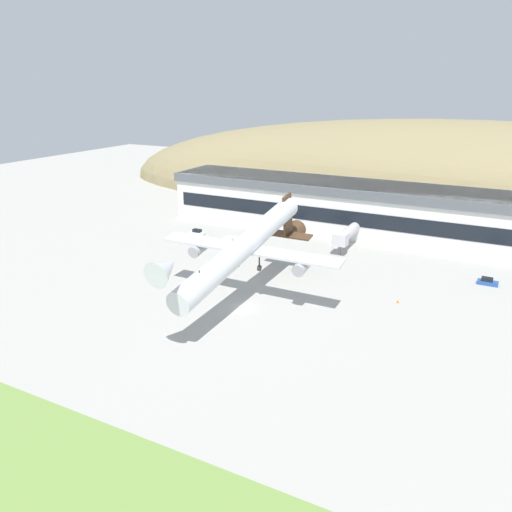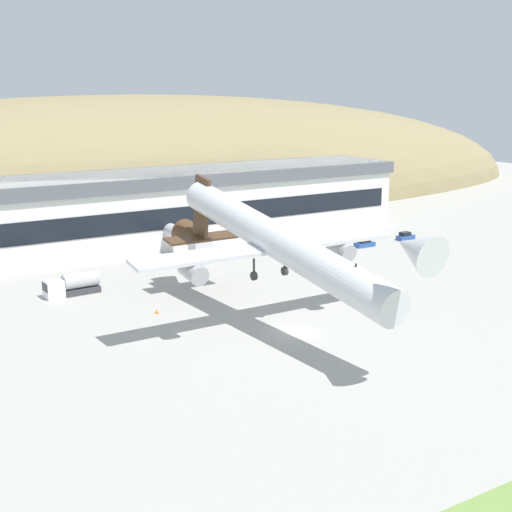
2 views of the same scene
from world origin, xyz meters
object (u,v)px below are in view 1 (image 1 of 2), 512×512
(fuel_truck, at_px, (239,242))
(traffic_cone_0, at_px, (234,269))
(jetway_0, at_px, (346,235))
(service_car_1, at_px, (198,233))
(traffic_cone_1, at_px, (398,301))
(cargo_airplane, at_px, (246,246))
(terminal_building, at_px, (360,206))
(service_car_0, at_px, (488,282))

(fuel_truck, xyz_separation_m, traffic_cone_0, (6.59, -14.43, -1.22))
(jetway_0, xyz_separation_m, service_car_1, (-39.48, -6.08, -3.30))
(service_car_1, xyz_separation_m, traffic_cone_1, (57.88, -19.47, -0.41))
(jetway_0, xyz_separation_m, traffic_cone_0, (-17.47, -24.98, -3.71))
(cargo_airplane, relative_size, service_car_1, 12.25)
(cargo_airplane, distance_m, traffic_cone_1, 30.49)
(terminal_building, bearing_deg, service_car_0, -35.43)
(jetway_0, height_order, service_car_1, jetway_0)
(service_car_1, height_order, traffic_cone_1, service_car_1)
(jetway_0, relative_size, traffic_cone_1, 23.10)
(fuel_truck, height_order, traffic_cone_1, fuel_truck)
(service_car_1, bearing_deg, fuel_truck, -16.18)
(service_car_0, xyz_separation_m, service_car_1, (-72.28, 2.11, 0.07))
(terminal_building, xyz_separation_m, traffic_cone_0, (-16.22, -41.02, -7.44))
(jetway_0, height_order, cargo_airplane, cargo_airplane)
(fuel_truck, bearing_deg, cargo_airplane, -58.61)
(service_car_1, bearing_deg, service_car_0, -1.68)
(jetway_0, bearing_deg, traffic_cone_0, -124.97)
(service_car_0, height_order, fuel_truck, fuel_truck)
(terminal_building, relative_size, traffic_cone_0, 189.03)
(service_car_0, xyz_separation_m, traffic_cone_0, (-50.28, -16.79, -0.34))
(traffic_cone_0, bearing_deg, service_car_1, 139.34)
(service_car_0, bearing_deg, traffic_cone_1, -129.69)
(traffic_cone_1, bearing_deg, service_car_1, 161.41)
(service_car_1, bearing_deg, terminal_building, 30.05)
(traffic_cone_0, height_order, traffic_cone_1, same)
(cargo_airplane, bearing_deg, service_car_1, 135.26)
(service_car_0, height_order, service_car_1, service_car_1)
(terminal_building, xyz_separation_m, traffic_cone_1, (19.65, -41.59, -7.44))
(terminal_building, bearing_deg, traffic_cone_0, -111.58)
(cargo_airplane, bearing_deg, fuel_truck, 121.39)
(cargo_airplane, xyz_separation_m, traffic_cone_0, (-10.07, 12.88, -10.58))
(service_car_0, bearing_deg, jetway_0, 165.98)
(traffic_cone_1, bearing_deg, jetway_0, 125.77)
(cargo_airplane, xyz_separation_m, traffic_cone_1, (25.81, 12.31, -10.58))
(service_car_1, distance_m, traffic_cone_0, 29.01)
(cargo_airplane, bearing_deg, traffic_cone_0, 128.02)
(terminal_building, distance_m, service_car_1, 44.72)
(terminal_building, relative_size, traffic_cone_1, 189.03)
(terminal_building, distance_m, traffic_cone_1, 46.60)
(service_car_1, bearing_deg, cargo_airplane, -44.74)
(terminal_building, bearing_deg, jetway_0, -85.55)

